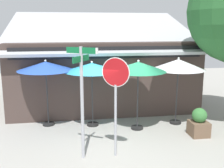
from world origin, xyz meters
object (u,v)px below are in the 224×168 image
patio_umbrella_teal_center (92,68)px  patio_umbrella_ivory_far_right (178,65)px  patio_umbrella_forest_green_right (138,67)px  street_sign_post (82,92)px  sidewalk_planter (199,123)px  stop_sign (116,88)px  patio_umbrella_royal_blue_left (46,67)px

patio_umbrella_teal_center → patio_umbrella_ivory_far_right: 3.18m
patio_umbrella_forest_green_right → street_sign_post: bearing=-136.7°
sidewalk_planter → stop_sign: bearing=-161.7°
patio_umbrella_forest_green_right → patio_umbrella_ivory_far_right: size_ratio=0.99×
street_sign_post → sidewalk_planter: bearing=14.1°
patio_umbrella_teal_center → patio_umbrella_forest_green_right: (1.57, -0.61, 0.07)m
patio_umbrella_teal_center → stop_sign: bearing=-80.1°
stop_sign → patio_umbrella_royal_blue_left: stop_sign is taller
street_sign_post → patio_umbrella_forest_green_right: street_sign_post is taller
street_sign_post → patio_umbrella_teal_center: size_ratio=1.29×
sidewalk_planter → patio_umbrella_royal_blue_left: bearing=160.5°
patio_umbrella_royal_blue_left → patio_umbrella_teal_center: bearing=-9.9°
stop_sign → patio_umbrella_teal_center: stop_sign is taller
patio_umbrella_royal_blue_left → patio_umbrella_ivory_far_right: bearing=-6.6°
stop_sign → sidewalk_planter: stop_sign is taller
stop_sign → patio_umbrella_teal_center: size_ratio=1.17×
patio_umbrella_royal_blue_left → patio_umbrella_teal_center: (1.65, -0.29, -0.04)m
patio_umbrella_teal_center → patio_umbrella_forest_green_right: 1.68m
street_sign_post → sidewalk_planter: (3.95, 0.99, -1.47)m
patio_umbrella_teal_center → sidewalk_planter: (3.48, -1.53, -1.74)m
stop_sign → patio_umbrella_ivory_far_right: stop_sign is taller
stop_sign → patio_umbrella_forest_green_right: (1.12, 1.93, 0.26)m
street_sign_post → patio_umbrella_teal_center: (0.47, 2.53, 0.27)m
patio_umbrella_royal_blue_left → stop_sign: bearing=-53.4°
patio_umbrella_teal_center → sidewalk_planter: patio_umbrella_teal_center is taller
patio_umbrella_forest_green_right → sidewalk_planter: size_ratio=2.59×
patio_umbrella_royal_blue_left → patio_umbrella_ivory_far_right: 4.84m
stop_sign → street_sign_post: bearing=179.5°
patio_umbrella_royal_blue_left → patio_umbrella_forest_green_right: bearing=-15.5°
patio_umbrella_teal_center → patio_umbrella_ivory_far_right: bearing=-4.9°
patio_umbrella_royal_blue_left → sidewalk_planter: patio_umbrella_royal_blue_left is taller
patio_umbrella_royal_blue_left → patio_umbrella_forest_green_right: size_ratio=0.98×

